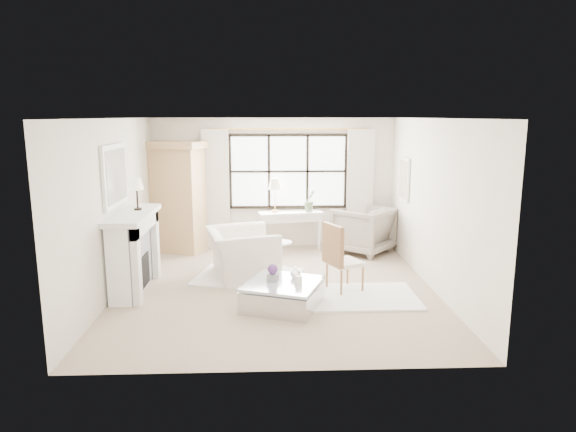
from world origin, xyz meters
The scene contains 32 objects.
floor centered at (0.00, 0.00, 0.00)m, with size 5.50×5.50×0.00m, color tan.
ceiling centered at (0.00, 0.00, 2.70)m, with size 5.50×5.50×0.00m, color white.
wall_back centered at (0.00, 2.75, 1.35)m, with size 5.00×5.00×0.00m, color white.
wall_front centered at (0.00, -2.75, 1.35)m, with size 5.00×5.00×0.00m, color white.
wall_left centered at (-2.50, 0.00, 1.35)m, with size 5.50×5.50×0.00m, color beige.
wall_right centered at (2.50, 0.00, 1.35)m, with size 5.50×5.50×0.00m, color white.
window_pane centered at (0.30, 2.73, 1.60)m, with size 2.40×0.02×1.50m, color white.
window_frame centered at (0.30, 2.72, 1.60)m, with size 2.50×0.04×1.50m, color black, non-canonical shape.
curtain_rod centered at (0.30, 2.67, 2.47)m, with size 0.04×0.04×3.30m, color gold.
curtain_left centered at (-1.20, 2.65, 1.24)m, with size 0.55×0.10×2.47m, color beige.
curtain_right centered at (1.80, 2.65, 1.24)m, with size 0.55×0.10×2.47m, color beige.
fireplace centered at (-2.27, 0.00, 0.65)m, with size 0.58×1.66×1.26m.
mirror_frame centered at (-2.47, 0.00, 1.84)m, with size 0.05×1.15×0.95m, color white.
mirror_glass centered at (-2.44, 0.00, 1.84)m, with size 0.02×1.00×0.80m, color silver.
art_frame centered at (2.47, 1.70, 1.55)m, with size 0.04×0.62×0.82m, color white.
art_canvas centered at (2.45, 1.70, 1.55)m, with size 0.01×0.52×0.72m, color #BAA790.
mantel_lamp centered at (-2.20, 0.23, 1.65)m, with size 0.22×0.22×0.51m.
armoire centered at (-1.97, 2.44, 1.14)m, with size 1.29×1.03×2.24m.
console_table centered at (0.34, 2.44, 0.40)m, with size 1.35×0.65×0.80m.
console_lamp centered at (0.02, 2.44, 1.36)m, with size 0.28×0.28×0.69m.
orchid_plant centered at (0.74, 2.44, 1.03)m, with size 0.25×0.20×0.46m, color #576E49.
side_table centered at (0.10, 1.08, 0.33)m, with size 0.40×0.40×0.51m.
rug_left centered at (-0.48, 0.57, 0.02)m, with size 1.74×1.23×0.03m, color white.
rug_right centered at (1.32, -0.49, 0.02)m, with size 1.63×1.22×0.03m, color white.
club_armchair centered at (-0.58, 0.67, 0.41)m, with size 1.26×1.10×0.82m, color white.
wingback_chair centered at (1.79, 2.14, 0.47)m, with size 1.00×1.03×0.94m, color gray.
french_chair centered at (1.05, -0.18, 0.31)m, with size 0.64×0.64×1.08m.
coffee_table centered at (0.08, -0.84, 0.18)m, with size 1.29×1.29×0.38m.
planter_box centered at (-0.07, -0.79, 0.43)m, with size 0.15×0.15×0.11m, color gray.
planter_flowers centered at (-0.07, -0.79, 0.56)m, with size 0.14×0.14×0.14m, color #532B6D.
pillar_candle centered at (0.30, -0.94, 0.44)m, with size 0.10×0.10×0.12m, color white.
coffee_vase centered at (0.27, -0.65, 0.46)m, with size 0.15×0.15×0.16m, color white.
Camera 1 is at (-0.14, -7.91, 2.74)m, focal length 32.00 mm.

